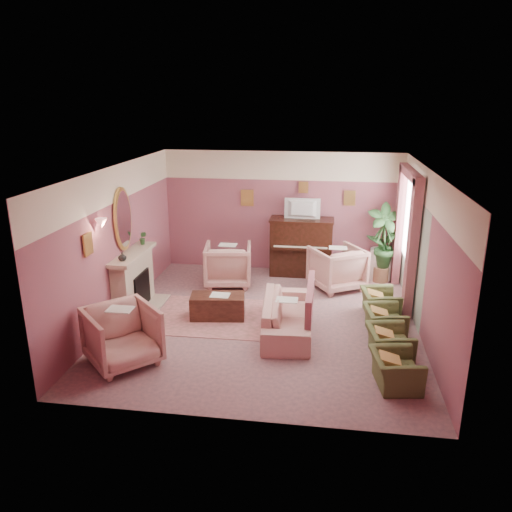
# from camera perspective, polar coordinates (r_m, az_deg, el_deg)

# --- Properties ---
(floor) EXTENTS (5.50, 6.00, 0.01)m
(floor) POSITION_cam_1_polar(r_m,az_deg,el_deg) (9.33, 1.02, -7.42)
(floor) COLOR #8F656A
(floor) RESTS_ON ground
(ceiling) EXTENTS (5.50, 6.00, 0.01)m
(ceiling) POSITION_cam_1_polar(r_m,az_deg,el_deg) (8.53, 1.12, 9.88)
(ceiling) COLOR white
(ceiling) RESTS_ON wall_back
(wall_back) EXTENTS (5.50, 0.02, 2.80)m
(wall_back) POSITION_cam_1_polar(r_m,az_deg,el_deg) (11.71, 2.92, 5.05)
(wall_back) COLOR #7C4A60
(wall_back) RESTS_ON floor
(wall_front) EXTENTS (5.50, 0.02, 2.80)m
(wall_front) POSITION_cam_1_polar(r_m,az_deg,el_deg) (6.05, -2.53, -7.34)
(wall_front) COLOR #7C4A60
(wall_front) RESTS_ON floor
(wall_left) EXTENTS (0.02, 6.00, 2.80)m
(wall_left) POSITION_cam_1_polar(r_m,az_deg,el_deg) (9.55, -15.53, 1.49)
(wall_left) COLOR #7C4A60
(wall_left) RESTS_ON floor
(wall_right) EXTENTS (0.02, 6.00, 2.80)m
(wall_right) POSITION_cam_1_polar(r_m,az_deg,el_deg) (8.93, 18.86, 0.06)
(wall_right) COLOR #7C4A60
(wall_right) RESTS_ON floor
(picture_rail_band) EXTENTS (5.50, 0.01, 0.65)m
(picture_rail_band) POSITION_cam_1_polar(r_m,az_deg,el_deg) (11.52, 3.00, 10.26)
(picture_rail_band) COLOR #FEEBCA
(picture_rail_band) RESTS_ON wall_back
(stripe_panel) EXTENTS (0.01, 3.00, 2.15)m
(stripe_panel) POSITION_cam_1_polar(r_m,az_deg,el_deg) (10.24, 17.37, 0.51)
(stripe_panel) COLOR #A7B49E
(stripe_panel) RESTS_ON wall_right
(fireplace_surround) EXTENTS (0.30, 1.40, 1.10)m
(fireplace_surround) POSITION_cam_1_polar(r_m,az_deg,el_deg) (9.92, -13.83, -2.94)
(fireplace_surround) COLOR #C0AC93
(fireplace_surround) RESTS_ON floor
(fireplace_inset) EXTENTS (0.18, 0.72, 0.68)m
(fireplace_inset) POSITION_cam_1_polar(r_m,az_deg,el_deg) (9.94, -13.23, -3.78)
(fireplace_inset) COLOR black
(fireplace_inset) RESTS_ON floor
(fire_ember) EXTENTS (0.06, 0.54, 0.10)m
(fire_ember) POSITION_cam_1_polar(r_m,az_deg,el_deg) (9.99, -12.95, -4.76)
(fire_ember) COLOR orange
(fire_ember) RESTS_ON floor
(mantel_shelf) EXTENTS (0.40, 1.55, 0.07)m
(mantel_shelf) POSITION_cam_1_polar(r_m,az_deg,el_deg) (9.73, -13.91, 0.20)
(mantel_shelf) COLOR #C0AC93
(mantel_shelf) RESTS_ON fireplace_surround
(hearth) EXTENTS (0.55, 1.50, 0.02)m
(hearth) POSITION_cam_1_polar(r_m,az_deg,el_deg) (10.05, -12.55, -5.88)
(hearth) COLOR #C0AC93
(hearth) RESTS_ON floor
(mirror_frame) EXTENTS (0.04, 0.72, 1.20)m
(mirror_frame) POSITION_cam_1_polar(r_m,az_deg,el_deg) (9.61, -14.99, 4.10)
(mirror_frame) COLOR #D8B055
(mirror_frame) RESTS_ON wall_left
(mirror_glass) EXTENTS (0.01, 0.60, 1.06)m
(mirror_glass) POSITION_cam_1_polar(r_m,az_deg,el_deg) (9.60, -14.85, 4.10)
(mirror_glass) COLOR silver
(mirror_glass) RESTS_ON wall_left
(sconce_shade) EXTENTS (0.20, 0.20, 0.16)m
(sconce_shade) POSITION_cam_1_polar(r_m,az_deg,el_deg) (8.61, -17.27, 3.59)
(sconce_shade) COLOR #FF9B90
(sconce_shade) RESTS_ON wall_left
(piano) EXTENTS (1.40, 0.60, 1.30)m
(piano) POSITION_cam_1_polar(r_m,az_deg,el_deg) (11.56, 5.18, 0.98)
(piano) COLOR black
(piano) RESTS_ON floor
(piano_keyshelf) EXTENTS (1.30, 0.12, 0.06)m
(piano_keyshelf) POSITION_cam_1_polar(r_m,az_deg,el_deg) (11.20, 5.09, 0.82)
(piano_keyshelf) COLOR black
(piano_keyshelf) RESTS_ON piano
(piano_keys) EXTENTS (1.20, 0.08, 0.02)m
(piano_keys) POSITION_cam_1_polar(r_m,az_deg,el_deg) (11.19, 5.09, 1.01)
(piano_keys) COLOR beige
(piano_keys) RESTS_ON piano
(piano_top) EXTENTS (1.45, 0.65, 0.04)m
(piano_top) POSITION_cam_1_polar(r_m,az_deg,el_deg) (11.39, 5.27, 4.16)
(piano_top) COLOR black
(piano_top) RESTS_ON piano
(television) EXTENTS (0.80, 0.12, 0.48)m
(television) POSITION_cam_1_polar(r_m,az_deg,el_deg) (11.28, 5.30, 5.54)
(television) COLOR black
(television) RESTS_ON piano
(print_back_left) EXTENTS (0.30, 0.03, 0.38)m
(print_back_left) POSITION_cam_1_polar(r_m,az_deg,el_deg) (11.71, -1.00, 6.66)
(print_back_left) COLOR #D8B055
(print_back_left) RESTS_ON wall_back
(print_back_right) EXTENTS (0.26, 0.03, 0.34)m
(print_back_right) POSITION_cam_1_polar(r_m,az_deg,el_deg) (11.56, 10.65, 6.52)
(print_back_right) COLOR #D8B055
(print_back_right) RESTS_ON wall_back
(print_back_mid) EXTENTS (0.22, 0.03, 0.26)m
(print_back_mid) POSITION_cam_1_polar(r_m,az_deg,el_deg) (11.52, 5.45, 7.82)
(print_back_mid) COLOR #D8B055
(print_back_mid) RESTS_ON wall_back
(print_left_wall) EXTENTS (0.03, 0.28, 0.36)m
(print_left_wall) POSITION_cam_1_polar(r_m,az_deg,el_deg) (8.41, -18.66, 1.30)
(print_left_wall) COLOR #D8B055
(print_left_wall) RESTS_ON wall_left
(window_blind) EXTENTS (0.03, 1.40, 1.80)m
(window_blind) POSITION_cam_1_polar(r_m,az_deg,el_deg) (10.32, 17.29, 4.24)
(window_blind) COLOR silver
(window_blind) RESTS_ON wall_right
(curtain_left) EXTENTS (0.16, 0.34, 2.60)m
(curtain_left) POSITION_cam_1_polar(r_m,az_deg,el_deg) (9.53, 17.40, 0.65)
(curtain_left) COLOR #A1525D
(curtain_left) RESTS_ON floor
(curtain_right) EXTENTS (0.16, 0.34, 2.60)m
(curtain_right) POSITION_cam_1_polar(r_m,az_deg,el_deg) (11.28, 16.04, 3.36)
(curtain_right) COLOR #A1525D
(curtain_right) RESTS_ON floor
(pelmet) EXTENTS (0.16, 2.20, 0.16)m
(pelmet) POSITION_cam_1_polar(r_m,az_deg,el_deg) (10.15, 17.29, 8.99)
(pelmet) COLOR #A1525D
(pelmet) RESTS_ON wall_right
(mantel_plant) EXTENTS (0.16, 0.16, 0.28)m
(mantel_plant) POSITION_cam_1_polar(r_m,az_deg,el_deg) (10.17, -12.80, 2.03)
(mantel_plant) COLOR #285025
(mantel_plant) RESTS_ON mantel_shelf
(mantel_vase) EXTENTS (0.16, 0.16, 0.16)m
(mantel_vase) POSITION_cam_1_polar(r_m,az_deg,el_deg) (9.26, -15.04, -0.08)
(mantel_vase) COLOR #FEEBCA
(mantel_vase) RESTS_ON mantel_shelf
(area_rug) EXTENTS (2.53, 1.84, 0.01)m
(area_rug) POSITION_cam_1_polar(r_m,az_deg,el_deg) (9.50, -3.90, -6.93)
(area_rug) COLOR #B46D6C
(area_rug) RESTS_ON floor
(coffee_table) EXTENTS (1.06, 0.63, 0.45)m
(coffee_table) POSITION_cam_1_polar(r_m,az_deg,el_deg) (9.40, -4.39, -5.76)
(coffee_table) COLOR #3D1F15
(coffee_table) RESTS_ON floor
(table_paper) EXTENTS (0.35, 0.28, 0.01)m
(table_paper) POSITION_cam_1_polar(r_m,az_deg,el_deg) (9.30, -4.12, -4.48)
(table_paper) COLOR white
(table_paper) RESTS_ON coffee_table
(sofa) EXTENTS (0.69, 2.07, 0.83)m
(sofa) POSITION_cam_1_polar(r_m,az_deg,el_deg) (8.80, 3.52, -6.07)
(sofa) COLOR #D3998C
(sofa) RESTS_ON floor
(sofa_throw) EXTENTS (0.10, 1.57, 0.57)m
(sofa_throw) POSITION_cam_1_polar(r_m,az_deg,el_deg) (8.71, 6.18, -5.10)
(sofa_throw) COLOR #A1525D
(sofa_throw) RESTS_ON sofa
(floral_armchair_left) EXTENTS (0.98, 0.98, 1.02)m
(floral_armchair_left) POSITION_cam_1_polar(r_m,az_deg,el_deg) (10.92, -3.21, -0.74)
(floral_armchair_left) COLOR #D3998C
(floral_armchair_left) RESTS_ON floor
(floral_armchair_right) EXTENTS (0.98, 0.98, 1.02)m
(floral_armchair_right) POSITION_cam_1_polar(r_m,az_deg,el_deg) (10.84, 9.25, -1.10)
(floral_armchair_right) COLOR #D3998C
(floral_armchair_right) RESTS_ON floor
(floral_armchair_front) EXTENTS (0.98, 0.98, 1.02)m
(floral_armchair_front) POSITION_cam_1_polar(r_m,az_deg,el_deg) (7.99, -15.05, -8.51)
(floral_armchair_front) COLOR #D3998C
(floral_armchair_front) RESTS_ON floor
(olive_chair_a) EXTENTS (0.53, 0.75, 0.65)m
(olive_chair_a) POSITION_cam_1_polar(r_m,az_deg,el_deg) (7.52, 15.70, -11.90)
(olive_chair_a) COLOR #525D31
(olive_chair_a) RESTS_ON floor
(olive_chair_b) EXTENTS (0.53, 0.75, 0.65)m
(olive_chair_b) POSITION_cam_1_polar(r_m,az_deg,el_deg) (8.24, 15.02, -9.11)
(olive_chair_b) COLOR #525D31
(olive_chair_b) RESTS_ON floor
(olive_chair_c) EXTENTS (0.53, 0.75, 0.65)m
(olive_chair_c) POSITION_cam_1_polar(r_m,az_deg,el_deg) (8.98, 14.46, -6.77)
(olive_chair_c) COLOR #525D31
(olive_chair_c) RESTS_ON floor
(olive_chair_d) EXTENTS (0.53, 0.75, 0.65)m
(olive_chair_d) POSITION_cam_1_polar(r_m,az_deg,el_deg) (9.73, 13.99, -4.79)
(olive_chair_d) COLOR #525D31
(olive_chair_d) RESTS_ON floor
(side_table) EXTENTS (0.52, 0.52, 0.70)m
(side_table) POSITION_cam_1_polar(r_m,az_deg,el_deg) (11.67, 14.11, -0.88)
(side_table) COLOR white
(side_table) RESTS_ON floor
(side_plant_big) EXTENTS (0.30, 0.30, 0.34)m
(side_plant_big) POSITION_cam_1_polar(r_m,az_deg,el_deg) (11.52, 14.30, 1.57)
(side_plant_big) COLOR #285025
(side_plant_big) RESTS_ON side_table
(side_plant_small) EXTENTS (0.16, 0.16, 0.28)m
(side_plant_small) POSITION_cam_1_polar(r_m,az_deg,el_deg) (11.44, 14.93, 1.26)
(side_plant_small) COLOR #285025
(side_plant_small) RESTS_ON side_table
(palm_pot) EXTENTS (0.34, 0.34, 0.34)m
(palm_pot) POSITION_cam_1_polar(r_m,az_deg,el_deg) (11.54, 14.07, -2.03)
(palm_pot) COLOR brown
(palm_pot) RESTS_ON floor
(palm_plant) EXTENTS (0.76, 0.76, 1.44)m
(palm_plant) POSITION_cam_1_polar(r_m,az_deg,el_deg) (11.28, 14.41, 2.23)
(palm_plant) COLOR #285025
(palm_plant) RESTS_ON palm_pot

